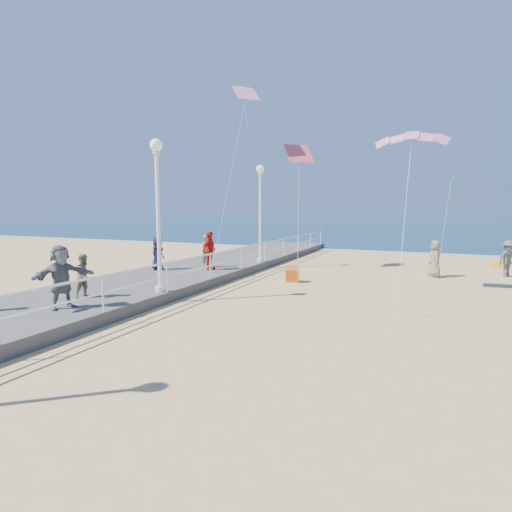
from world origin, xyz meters
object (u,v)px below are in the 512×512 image
at_px(beach_chair_left, 497,265).
at_px(spectator_6, 207,251).
at_px(box_kite, 292,275).
at_px(spectator_4, 157,253).
at_px(lamp_post_mid, 158,199).
at_px(spectator_3, 209,250).
at_px(beach_walker_a, 509,259).
at_px(lamp_post_far, 260,203).
at_px(beach_walker_c, 435,259).
at_px(spectator_5, 61,277).
at_px(spectator_1, 85,276).

bearing_deg(beach_chair_left, spectator_6, -148.62).
distance_m(box_kite, beach_chair_left, 12.48).
bearing_deg(spectator_4, lamp_post_mid, -144.85).
relative_size(spectator_3, beach_walker_a, 1.03).
xyz_separation_m(spectator_4, beach_chair_left, (15.47, 10.08, -1.00)).
distance_m(lamp_post_mid, lamp_post_far, 9.00).
distance_m(spectator_3, beach_walker_c, 11.01).
relative_size(spectator_5, beach_chair_left, 3.44).
bearing_deg(beach_chair_left, spectator_1, -130.84).
height_order(lamp_post_far, spectator_1, lamp_post_far).
xyz_separation_m(spectator_4, box_kite, (6.32, 1.59, -0.90)).
bearing_deg(beach_chair_left, lamp_post_mid, -130.50).
height_order(lamp_post_far, spectator_6, lamp_post_far).
xyz_separation_m(spectator_6, beach_walker_c, (10.53, 3.95, -0.31)).
bearing_deg(box_kite, spectator_4, -177.52).
bearing_deg(lamp_post_far, box_kite, -47.29).
relative_size(spectator_4, beach_chair_left, 2.90).
xyz_separation_m(lamp_post_mid, spectator_1, (-1.68, -1.78, -2.53)).
bearing_deg(spectator_4, beach_chair_left, -60.35).
bearing_deg(beach_walker_a, beach_chair_left, 52.93).
distance_m(lamp_post_far, spectator_5, 12.40).
bearing_deg(beach_walker_c, beach_chair_left, 126.01).
distance_m(spectator_5, beach_chair_left, 21.91).
xyz_separation_m(lamp_post_mid, spectator_5, (-1.16, -3.13, -2.31)).
bearing_deg(spectator_5, beach_chair_left, -20.39).
distance_m(lamp_post_mid, spectator_6, 6.54).
height_order(spectator_4, spectator_6, spectator_6).
height_order(beach_walker_c, box_kite, beach_walker_c).
xyz_separation_m(lamp_post_mid, spectator_4, (-3.32, 4.16, -2.46)).
height_order(lamp_post_mid, lamp_post_far, same).
distance_m(spectator_3, box_kite, 4.20).
bearing_deg(lamp_post_far, spectator_5, -95.46).
relative_size(spectator_1, spectator_6, 0.89).
bearing_deg(spectator_4, spectator_5, -166.93).
xyz_separation_m(lamp_post_far, box_kite, (3.00, -3.25, -3.36)).
xyz_separation_m(lamp_post_far, spectator_5, (-1.16, -12.13, -2.31)).
bearing_deg(spectator_1, beach_chair_left, -33.44).
bearing_deg(lamp_post_mid, beach_walker_c, 47.62).
bearing_deg(beach_walker_a, beach_walker_c, 166.21).
relative_size(lamp_post_mid, spectator_1, 3.64).
height_order(lamp_post_mid, beach_chair_left, lamp_post_mid).
relative_size(spectator_3, box_kite, 3.12).
xyz_separation_m(beach_walker_a, box_kite, (-9.26, -5.62, -0.61)).
bearing_deg(spectator_5, spectator_1, 38.28).
relative_size(lamp_post_mid, spectator_4, 3.34).
relative_size(spectator_4, box_kite, 2.65).
xyz_separation_m(lamp_post_far, spectator_6, (-1.58, -3.14, -2.44)).
distance_m(beach_walker_a, box_kite, 10.85).
distance_m(lamp_post_mid, spectator_3, 5.78).
xyz_separation_m(spectator_5, beach_chair_left, (13.32, 17.36, -1.15)).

